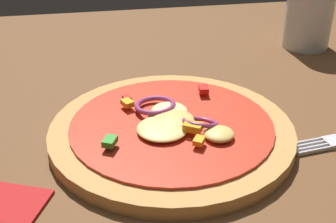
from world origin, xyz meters
TOP-DOWN VIEW (x-y plane):
  - dining_table at (0.00, 0.00)m, footprint 1.34×0.91m
  - pizza at (0.02, -0.02)m, footprint 0.25×0.25m
  - beer_glass at (0.28, 0.20)m, footprint 0.07×0.07m

SIDE VIEW (x-z plane):
  - dining_table at x=0.00m, z-range 0.00..0.03m
  - pizza at x=0.02m, z-range 0.02..0.05m
  - beer_glass at x=0.28m, z-range 0.02..0.14m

